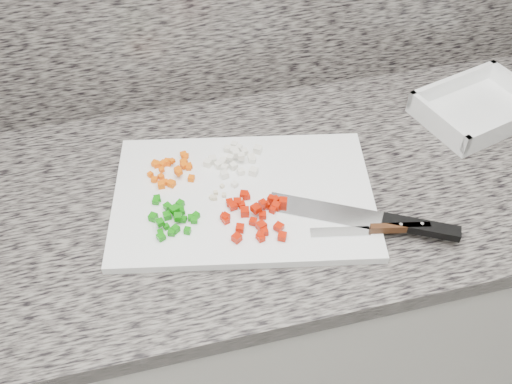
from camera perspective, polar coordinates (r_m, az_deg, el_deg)
cabinet at (r=1.51m, az=0.22°, el=-11.79°), size 3.92×0.62×0.86m
countertop at (r=1.15m, az=0.29°, el=0.05°), size 3.96×0.64×0.04m
cutting_board at (r=1.10m, az=-1.26°, el=-0.46°), size 0.55×0.42×0.02m
carrot_pile at (r=1.14m, az=-8.42°, el=2.25°), size 0.09×0.09×0.02m
onion_pile at (r=1.15m, az=-2.23°, el=3.26°), size 0.13×0.13×0.02m
green_pepper_pile at (r=1.06m, az=-8.34°, el=-2.45°), size 0.09×0.11×0.02m
red_pepper_pile at (r=1.05m, az=-0.09°, el=-2.31°), size 0.13×0.13×0.02m
garlic_pile at (r=1.08m, az=-2.91°, el=-0.52°), size 0.06×0.06×0.01m
chef_knife at (r=1.07m, az=12.98°, el=-2.91°), size 0.33×0.20×0.02m
paring_knife at (r=1.05m, az=12.76°, el=-3.62°), size 0.22×0.06×0.02m
tray at (r=1.38m, az=21.28°, el=7.71°), size 0.29×0.24×0.05m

